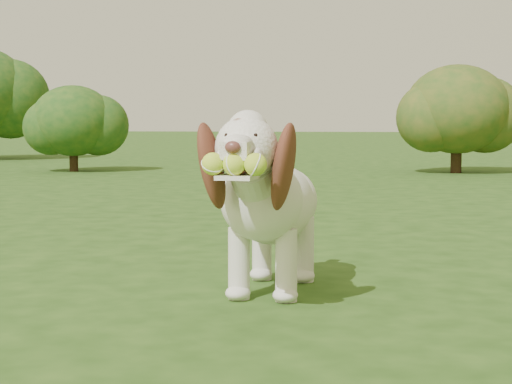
# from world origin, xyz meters

# --- Properties ---
(ground) EXTENTS (80.00, 80.00, 0.00)m
(ground) POSITION_xyz_m (0.00, 0.00, 0.00)
(ground) COLOR #1F3F12
(ground) RESTS_ON ground
(dog) EXTENTS (0.42, 1.13, 0.74)m
(dog) POSITION_xyz_m (-0.10, 0.25, 0.39)
(dog) COLOR silver
(dog) RESTS_ON ground
(shrub_a) EXTENTS (1.10, 1.10, 1.14)m
(shrub_a) POSITION_xyz_m (-3.68, 7.68, 0.67)
(shrub_a) COLOR #382314
(shrub_a) RESTS_ON ground
(shrub_c) EXTENTS (1.34, 1.34, 1.39)m
(shrub_c) POSITION_xyz_m (1.30, 8.10, 0.82)
(shrub_c) COLOR #382314
(shrub_c) RESTS_ON ground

